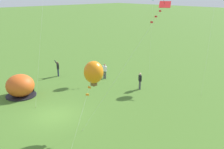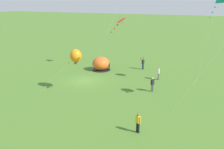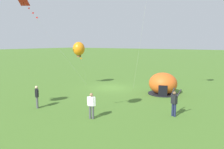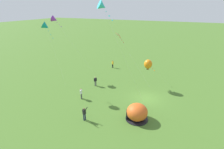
{
  "view_description": "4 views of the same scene",
  "coord_description": "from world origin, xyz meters",
  "px_view_note": "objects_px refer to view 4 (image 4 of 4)",
  "views": [
    {
      "loc": [
        17.1,
        -9.36,
        9.48
      ],
      "look_at": [
        3.29,
        3.18,
        3.53
      ],
      "focal_mm": 42.0,
      "sensor_mm": 36.0,
      "label": 1
    },
    {
      "loc": [
        29.46,
        16.29,
        10.66
      ],
      "look_at": [
        1.77,
        4.75,
        1.89
      ],
      "focal_mm": 42.0,
      "sensor_mm": 36.0,
      "label": 2
    },
    {
      "loc": [
        -13.03,
        19.77,
        4.93
      ],
      "look_at": [
        -0.99,
        1.44,
        1.74
      ],
      "focal_mm": 35.0,
      "sensor_mm": 36.0,
      "label": 3
    },
    {
      "loc": [
        -23.71,
        -5.22,
        13.26
      ],
      "look_at": [
        -1.93,
        5.0,
        3.79
      ],
      "focal_mm": 28.0,
      "sensor_mm": 36.0,
      "label": 4
    }
  ],
  "objects_px": {
    "kite_teal": "(46,26)",
    "kite_orange": "(148,64)",
    "person_center_field": "(81,93)",
    "person_strolling": "(113,64)",
    "popup_tent": "(137,112)",
    "person_near_tent": "(95,81)",
    "kite_cyan": "(102,6)",
    "kite_purple": "(54,19)",
    "person_arms_raised": "(84,113)",
    "kite_red": "(119,37)"
  },
  "relations": [
    {
      "from": "kite_cyan",
      "to": "kite_orange",
      "type": "bearing_deg",
      "value": -15.78
    },
    {
      "from": "kite_teal",
      "to": "kite_orange",
      "type": "xyz_separation_m",
      "value": [
        6.98,
        -14.52,
        -6.09
      ]
    },
    {
      "from": "person_center_field",
      "to": "person_strolling",
      "type": "relative_size",
      "value": 1.0
    },
    {
      "from": "person_near_tent",
      "to": "kite_red",
      "type": "relative_size",
      "value": 0.19
    },
    {
      "from": "person_near_tent",
      "to": "kite_teal",
      "type": "relative_size",
      "value": 0.16
    },
    {
      "from": "person_arms_raised",
      "to": "person_strolling",
      "type": "distance_m",
      "value": 20.13
    },
    {
      "from": "kite_cyan",
      "to": "kite_orange",
      "type": "height_order",
      "value": "kite_cyan"
    },
    {
      "from": "kite_cyan",
      "to": "kite_orange",
      "type": "distance_m",
      "value": 13.96
    },
    {
      "from": "popup_tent",
      "to": "person_arms_raised",
      "type": "height_order",
      "value": "popup_tent"
    },
    {
      "from": "kite_red",
      "to": "kite_teal",
      "type": "distance_m",
      "value": 12.12
    },
    {
      "from": "popup_tent",
      "to": "kite_cyan",
      "type": "distance_m",
      "value": 12.95
    },
    {
      "from": "kite_purple",
      "to": "kite_teal",
      "type": "relative_size",
      "value": 1.05
    },
    {
      "from": "popup_tent",
      "to": "person_strolling",
      "type": "bearing_deg",
      "value": 33.7
    },
    {
      "from": "person_strolling",
      "to": "popup_tent",
      "type": "bearing_deg",
      "value": -146.3
    },
    {
      "from": "person_arms_raised",
      "to": "kite_orange",
      "type": "xyz_separation_m",
      "value": [
        12.49,
        -4.52,
        3.26
      ]
    },
    {
      "from": "kite_purple",
      "to": "kite_orange",
      "type": "relative_size",
      "value": 2.31
    },
    {
      "from": "person_near_tent",
      "to": "kite_orange",
      "type": "relative_size",
      "value": 0.34
    },
    {
      "from": "person_strolling",
      "to": "kite_purple",
      "type": "xyz_separation_m",
      "value": [
        -8.0,
        8.36,
        9.92
      ]
    },
    {
      "from": "popup_tent",
      "to": "person_arms_raised",
      "type": "xyz_separation_m",
      "value": [
        -2.93,
        5.8,
        0.0
      ]
    },
    {
      "from": "person_near_tent",
      "to": "kite_teal",
      "type": "xyz_separation_m",
      "value": [
        -3.79,
        6.14,
        9.38
      ]
    },
    {
      "from": "person_arms_raised",
      "to": "person_center_field",
      "type": "distance_m",
      "value": 5.55
    },
    {
      "from": "person_arms_raised",
      "to": "person_center_field",
      "type": "relative_size",
      "value": 1.1
    },
    {
      "from": "person_arms_raised",
      "to": "person_near_tent",
      "type": "xyz_separation_m",
      "value": [
        9.3,
        3.85,
        -0.03
      ]
    },
    {
      "from": "kite_teal",
      "to": "person_center_field",
      "type": "bearing_deg",
      "value": -100.09
    },
    {
      "from": "kite_purple",
      "to": "person_near_tent",
      "type": "bearing_deg",
      "value": -102.41
    },
    {
      "from": "person_strolling",
      "to": "kite_teal",
      "type": "xyz_separation_m",
      "value": [
        -13.93,
        4.79,
        9.38
      ]
    },
    {
      "from": "person_center_field",
      "to": "person_strolling",
      "type": "bearing_deg",
      "value": 6.64
    },
    {
      "from": "person_center_field",
      "to": "kite_teal",
      "type": "bearing_deg",
      "value": 79.91
    },
    {
      "from": "popup_tent",
      "to": "person_center_field",
      "type": "bearing_deg",
      "value": 81.35
    },
    {
      "from": "person_strolling",
      "to": "person_near_tent",
      "type": "relative_size",
      "value": 1.0
    },
    {
      "from": "person_near_tent",
      "to": "kite_purple",
      "type": "height_order",
      "value": "kite_purple"
    },
    {
      "from": "person_arms_raised",
      "to": "kite_orange",
      "type": "relative_size",
      "value": 0.38
    },
    {
      "from": "person_near_tent",
      "to": "kite_red",
      "type": "xyz_separation_m",
      "value": [
        4.25,
        -2.68,
        7.27
      ]
    },
    {
      "from": "kite_purple",
      "to": "kite_orange",
      "type": "xyz_separation_m",
      "value": [
        1.05,
        -18.09,
        -6.62
      ]
    },
    {
      "from": "person_center_field",
      "to": "kite_cyan",
      "type": "height_order",
      "value": "kite_cyan"
    },
    {
      "from": "person_center_field",
      "to": "popup_tent",
      "type": "bearing_deg",
      "value": -98.65
    },
    {
      "from": "person_strolling",
      "to": "kite_orange",
      "type": "bearing_deg",
      "value": -125.55
    },
    {
      "from": "kite_cyan",
      "to": "kite_purple",
      "type": "bearing_deg",
      "value": 58.67
    },
    {
      "from": "popup_tent",
      "to": "person_strolling",
      "type": "height_order",
      "value": "popup_tent"
    },
    {
      "from": "kite_red",
      "to": "person_center_field",
      "type": "bearing_deg",
      "value": 166.13
    },
    {
      "from": "person_arms_raised",
      "to": "kite_teal",
      "type": "bearing_deg",
      "value": 61.15
    },
    {
      "from": "popup_tent",
      "to": "person_near_tent",
      "type": "relative_size",
      "value": 1.63
    },
    {
      "from": "kite_purple",
      "to": "kite_cyan",
      "type": "distance_m",
      "value": 17.93
    },
    {
      "from": "kite_red",
      "to": "kite_orange",
      "type": "distance_m",
      "value": 7.02
    },
    {
      "from": "kite_red",
      "to": "kite_purple",
      "type": "height_order",
      "value": "kite_purple"
    },
    {
      "from": "person_strolling",
      "to": "kite_orange",
      "type": "height_order",
      "value": "kite_orange"
    },
    {
      "from": "person_center_field",
      "to": "kite_red",
      "type": "bearing_deg",
      "value": -13.87
    },
    {
      "from": "kite_red",
      "to": "person_near_tent",
      "type": "bearing_deg",
      "value": 147.79
    },
    {
      "from": "popup_tent",
      "to": "person_near_tent",
      "type": "height_order",
      "value": "popup_tent"
    },
    {
      "from": "person_near_tent",
      "to": "kite_red",
      "type": "distance_m",
      "value": 8.83
    }
  ]
}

